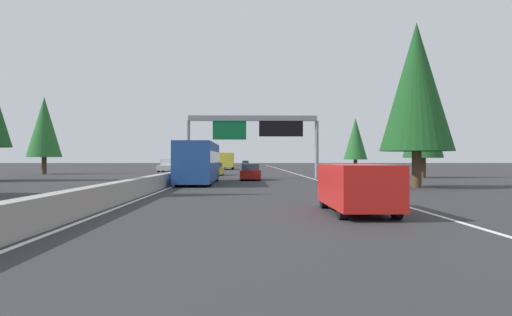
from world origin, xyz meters
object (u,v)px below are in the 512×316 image
box_truck_near_center (227,160)px  conifer_right_foreground (417,87)px  bus_distant_a (199,161)px  minivan_far_center (357,186)px  conifer_left_mid (44,127)px  sedan_near_right (246,164)px  oncoming_near (167,166)px  conifer_right_mid (355,139)px  sign_gantry_overhead (255,128)px  conifer_right_near (423,123)px  sedan_distant_b (250,172)px  sedan_far_right (215,169)px

box_truck_near_center → conifer_right_foreground: bearing=-165.0°
box_truck_near_center → bus_distant_a: bearing=179.7°
minivan_far_center → conifer_left_mid: (43.37, 28.92, 4.90)m
sedan_near_right → bus_distant_a: size_ratio=0.38×
oncoming_near → conifer_right_mid: 28.67m
box_truck_near_center → oncoming_near: (-15.44, 8.17, -0.70)m
sign_gantry_overhead → box_truck_near_center: bearing=6.0°
conifer_right_mid → minivan_far_center: bearing=167.0°
box_truck_near_center → sign_gantry_overhead: bearing=-174.0°
conifer_right_near → conifer_right_mid: bearing=2.4°
conifer_right_mid → sedan_near_right: bearing=19.6°
minivan_far_center → conifer_right_mid: size_ratio=0.61×
sign_gantry_overhead → sedan_distant_b: sign_gantry_overhead is taller
sedan_far_right → conifer_right_mid: size_ratio=0.54×
minivan_far_center → bus_distant_a: size_ratio=0.43×
sedan_far_right → sedan_near_right: size_ratio=1.00×
sign_gantry_overhead → bus_distant_a: sign_gantry_overhead is taller
bus_distant_a → conifer_right_foreground: size_ratio=1.05×
sign_gantry_overhead → conifer_right_mid: conifer_right_mid is taller
conifer_right_mid → conifer_left_mid: conifer_left_mid is taller
sign_gantry_overhead → oncoming_near: size_ratio=2.26×
sedan_near_right → conifer_right_mid: conifer_right_mid is taller
bus_distant_a → oncoming_near: (33.46, 7.92, -0.80)m
sign_gantry_overhead → conifer_right_foreground: size_ratio=1.16×
sedan_near_right → oncoming_near: bearing=166.8°
minivan_far_center → sedan_distant_b: (26.12, 3.43, -0.27)m
sedan_far_right → bus_distant_a: (-18.16, 0.12, 1.03)m
sedan_far_right → conifer_right_mid: 27.04m
sedan_distant_b → conifer_right_near: (4.93, -17.43, 4.83)m
sign_gantry_overhead → conifer_right_mid: size_ratio=1.55×
sedan_far_right → conifer_right_foreground: 28.56m
bus_distant_a → oncoming_near: size_ratio=2.05×
box_truck_near_center → conifer_right_foreground: (-54.45, -14.63, 5.02)m
box_truck_near_center → conifer_right_mid: 24.39m
bus_distant_a → conifer_right_mid: 41.10m
sedan_near_right → conifer_left_mid: conifer_left_mid is taller
sedan_distant_b → conifer_right_foreground: 16.82m
conifer_right_foreground → sedan_far_right: bearing=31.9°
conifer_right_foreground → bus_distant_a: bearing=69.5°
sign_gantry_overhead → conifer_left_mid: (14.24, 25.94, 1.05)m
minivan_far_center → box_truck_near_center: size_ratio=0.59×
bus_distant_a → oncoming_near: bearing=13.3°
sedan_near_right → conifer_left_mid: bearing=157.2°
minivan_far_center → conifer_right_near: 34.35m
bus_distant_a → conifer_right_mid: size_ratio=1.41×
minivan_far_center → sedan_near_right: bearing=2.1°
sedan_far_right → conifer_right_foreground: (-23.71, -14.76, 5.95)m
sedan_distant_b → sedan_far_right: 12.93m
sedan_far_right → conifer_right_mid: conifer_right_mid is taller
sign_gantry_overhead → box_truck_near_center: (40.06, 4.21, -3.19)m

